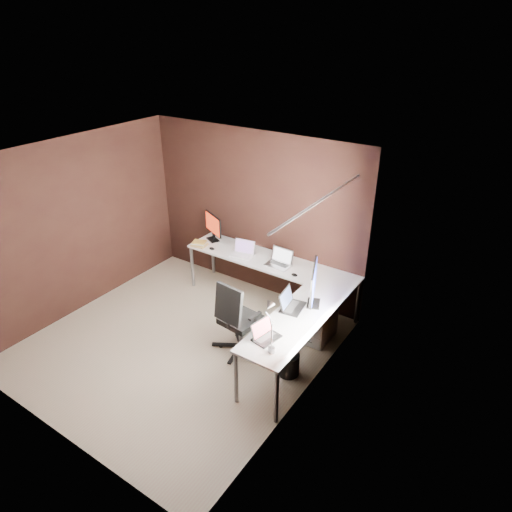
% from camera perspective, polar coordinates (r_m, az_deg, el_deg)
% --- Properties ---
extents(room, '(3.60, 3.60, 2.50)m').
position_cam_1_polar(room, '(5.41, -7.45, -1.03)').
color(room, tan).
rests_on(room, ground).
extents(desk, '(2.65, 2.25, 0.73)m').
position_cam_1_polar(desk, '(6.12, 2.39, -3.57)').
color(desk, white).
rests_on(desk, ground).
extents(drawer_pedestal, '(0.42, 0.50, 0.60)m').
position_cam_1_polar(drawer_pedestal, '(6.18, 7.54, -7.67)').
color(drawer_pedestal, white).
rests_on(drawer_pedestal, ground).
extents(monitor_left, '(0.45, 0.25, 0.43)m').
position_cam_1_polar(monitor_left, '(7.15, -5.38, 3.78)').
color(monitor_left, black).
rests_on(monitor_left, desk).
extents(monitor_right, '(0.27, 0.59, 0.52)m').
position_cam_1_polar(monitor_right, '(5.52, 7.19, -3.43)').
color(monitor_right, black).
rests_on(monitor_right, desk).
extents(laptop_white, '(0.35, 0.27, 0.21)m').
position_cam_1_polar(laptop_white, '(6.74, -1.62, 0.53)').
color(laptop_white, white).
rests_on(laptop_white, desk).
extents(laptop_silver, '(0.36, 0.27, 0.23)m').
position_cam_1_polar(laptop_silver, '(6.48, 2.99, -0.68)').
color(laptop_silver, silver).
rests_on(laptop_silver, desk).
extents(laptop_black_big, '(0.29, 0.38, 0.23)m').
position_cam_1_polar(laptop_black_big, '(5.55, 4.31, -5.99)').
color(laptop_black_big, black).
rests_on(laptop_black_big, desk).
extents(laptop_black_small, '(0.26, 0.33, 0.20)m').
position_cam_1_polar(laptop_black_small, '(5.06, 1.09, -9.74)').
color(laptop_black_small, black).
rests_on(laptop_black_small, desk).
extents(book_stack, '(0.26, 0.22, 0.07)m').
position_cam_1_polar(book_stack, '(7.07, -7.09, 1.53)').
color(book_stack, tan).
rests_on(book_stack, desk).
extents(mouse_left, '(0.11, 0.09, 0.04)m').
position_cam_1_polar(mouse_left, '(6.93, -5.55, 0.93)').
color(mouse_left, black).
rests_on(mouse_left, desk).
extents(mouse_corner, '(0.11, 0.09, 0.04)m').
position_cam_1_polar(mouse_corner, '(6.22, 4.83, -2.37)').
color(mouse_corner, black).
rests_on(mouse_corner, desk).
extents(desk_lamp, '(0.18, 0.21, 0.55)m').
position_cam_1_polar(desk_lamp, '(4.76, 1.74, -8.04)').
color(desk_lamp, slate).
rests_on(desk_lamp, desk).
extents(office_chair, '(0.57, 0.57, 1.03)m').
position_cam_1_polar(office_chair, '(5.91, -2.16, -9.29)').
color(office_chair, black).
rests_on(office_chair, ground).
extents(wastebasket, '(0.31, 0.31, 0.29)m').
position_cam_1_polar(wastebasket, '(5.66, 4.13, -13.31)').
color(wastebasket, black).
rests_on(wastebasket, ground).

